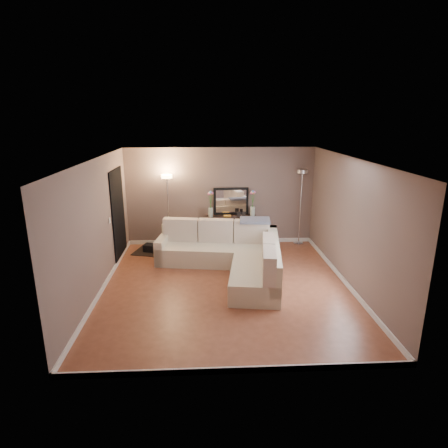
{
  "coord_description": "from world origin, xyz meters",
  "views": [
    {
      "loc": [
        -0.41,
        -7.05,
        3.37
      ],
      "look_at": [
        0.0,
        0.8,
        1.1
      ],
      "focal_mm": 30.0,
      "sensor_mm": 36.0,
      "label": 1
    }
  ],
  "objects_px": {
    "console_table": "(229,229)",
    "floor_lamp_unlit": "(301,192)",
    "sectional_sofa": "(231,254)",
    "floor_lamp_lit": "(168,197)"
  },
  "relations": [
    {
      "from": "console_table",
      "to": "floor_lamp_lit",
      "type": "relative_size",
      "value": 0.69
    },
    {
      "from": "console_table",
      "to": "floor_lamp_unlit",
      "type": "height_order",
      "value": "floor_lamp_unlit"
    },
    {
      "from": "console_table",
      "to": "floor_lamp_unlit",
      "type": "xyz_separation_m",
      "value": [
        1.93,
        0.01,
        0.98
      ]
    },
    {
      "from": "sectional_sofa",
      "to": "floor_lamp_lit",
      "type": "relative_size",
      "value": 1.58
    },
    {
      "from": "sectional_sofa",
      "to": "floor_lamp_lit",
      "type": "height_order",
      "value": "floor_lamp_lit"
    },
    {
      "from": "sectional_sofa",
      "to": "floor_lamp_lit",
      "type": "distance_m",
      "value": 2.46
    },
    {
      "from": "sectional_sofa",
      "to": "floor_lamp_unlit",
      "type": "relative_size",
      "value": 1.51
    },
    {
      "from": "sectional_sofa",
      "to": "floor_lamp_lit",
      "type": "bearing_deg",
      "value": 133.23
    },
    {
      "from": "console_table",
      "to": "floor_lamp_lit",
      "type": "height_order",
      "value": "floor_lamp_lit"
    },
    {
      "from": "floor_lamp_lit",
      "to": "floor_lamp_unlit",
      "type": "relative_size",
      "value": 0.95
    }
  ]
}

